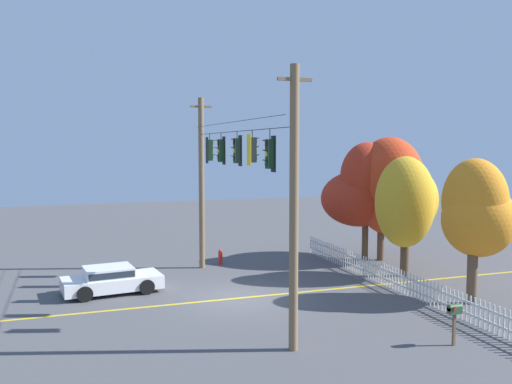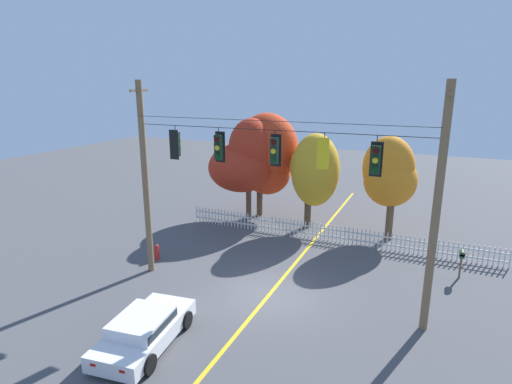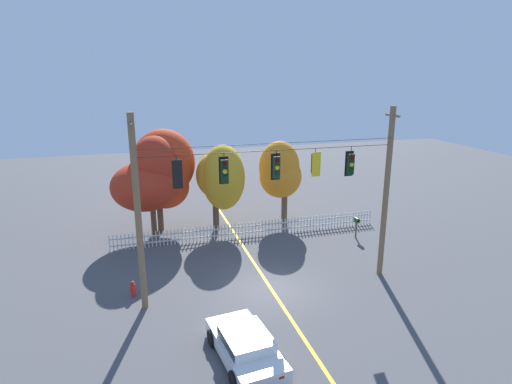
# 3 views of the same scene
# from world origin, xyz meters

# --- Properties ---
(ground) EXTENTS (80.00, 80.00, 0.00)m
(ground) POSITION_xyz_m (0.00, 0.00, 0.00)
(ground) COLOR #4C4C4F
(lane_centerline_stripe) EXTENTS (0.16, 36.00, 0.01)m
(lane_centerline_stripe) POSITION_xyz_m (0.00, 0.00, 0.00)
(lane_centerline_stripe) COLOR gold
(lane_centerline_stripe) RESTS_ON ground
(signal_support_span) EXTENTS (12.29, 1.10, 8.72)m
(signal_support_span) POSITION_xyz_m (0.00, -0.00, 4.44)
(signal_support_span) COLOR brown
(signal_support_span) RESTS_ON ground
(traffic_signal_northbound_secondary) EXTENTS (0.43, 0.38, 1.41)m
(traffic_signal_northbound_secondary) POSITION_xyz_m (-4.28, -0.01, 6.09)
(traffic_signal_northbound_secondary) COLOR black
(traffic_signal_westbound_side) EXTENTS (0.43, 0.38, 1.41)m
(traffic_signal_westbound_side) POSITION_xyz_m (-2.22, 0.01, 6.09)
(traffic_signal_westbound_side) COLOR black
(traffic_signal_eastbound_side) EXTENTS (0.43, 0.38, 1.39)m
(traffic_signal_eastbound_side) POSITION_xyz_m (0.18, 0.01, 6.11)
(traffic_signal_eastbound_side) COLOR black
(traffic_signal_northbound_primary) EXTENTS (0.43, 0.38, 1.30)m
(traffic_signal_northbound_primary) POSITION_xyz_m (2.09, -0.01, 6.16)
(traffic_signal_northbound_primary) COLOR black
(traffic_signal_southbound_primary) EXTENTS (0.43, 0.38, 1.46)m
(traffic_signal_southbound_primary) POSITION_xyz_m (3.92, 0.01, 6.03)
(traffic_signal_southbound_primary) COLOR black
(white_picket_fence) EXTENTS (17.38, 0.06, 0.98)m
(white_picket_fence) POSITION_xyz_m (0.87, 6.99, 0.50)
(white_picket_fence) COLOR silver
(white_picket_fence) RESTS_ON ground
(autumn_maple_near_fence) EXTENTS (4.29, 4.18, 6.50)m
(autumn_maple_near_fence) POSITION_xyz_m (-5.10, 8.92, 3.89)
(autumn_maple_near_fence) COLOR brown
(autumn_maple_near_fence) RESTS_ON ground
(autumn_maple_mid) EXTENTS (4.06, 3.42, 6.77)m
(autumn_maple_mid) POSITION_xyz_m (-4.26, 9.85, 3.97)
(autumn_maple_mid) COLOR brown
(autumn_maple_mid) RESTS_ON ground
(autumn_oak_far_east) EXTENTS (3.09, 3.15, 5.82)m
(autumn_oak_far_east) POSITION_xyz_m (-0.67, 8.66, 3.68)
(autumn_oak_far_east) COLOR #473828
(autumn_oak_far_east) RESTS_ON ground
(autumn_maple_far_west) EXTENTS (3.00, 2.84, 5.81)m
(autumn_maple_far_west) POSITION_xyz_m (3.53, 9.01, 3.67)
(autumn_maple_far_west) COLOR brown
(autumn_maple_far_west) RESTS_ON ground
(parked_car) EXTENTS (2.35, 4.29, 1.15)m
(parked_car) POSITION_xyz_m (-2.57, -4.82, 0.60)
(parked_car) COLOR white
(parked_car) RESTS_ON ground
(fire_hydrant) EXTENTS (0.38, 0.22, 0.80)m
(fire_hydrant) POSITION_xyz_m (-6.50, 1.11, 0.39)
(fire_hydrant) COLOR red
(fire_hydrant) RESTS_ON ground
(roadside_mailbox) EXTENTS (0.25, 0.44, 1.34)m
(roadside_mailbox) POSITION_xyz_m (7.32, 4.95, 1.09)
(roadside_mailbox) COLOR brown
(roadside_mailbox) RESTS_ON ground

